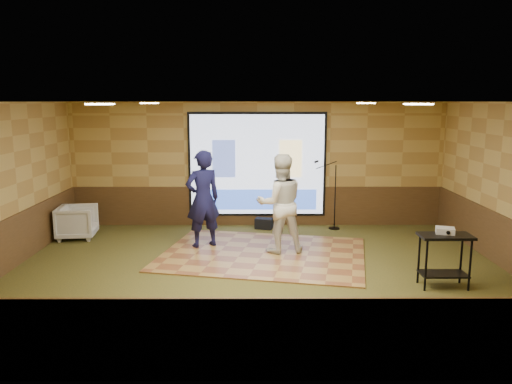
{
  "coord_description": "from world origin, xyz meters",
  "views": [
    {
      "loc": [
        -0.07,
        -8.49,
        3.01
      ],
      "look_at": [
        -0.04,
        0.88,
        1.3
      ],
      "focal_mm": 35.0,
      "sensor_mm": 36.0,
      "label": 1
    }
  ],
  "objects_px": {
    "player_right": "(280,203)",
    "banquet_chair": "(77,222)",
    "projector_screen": "(257,166)",
    "player_left": "(203,199)",
    "mic_stand": "(332,209)",
    "dance_floor": "(263,254)",
    "av_table": "(445,251)",
    "duffel_bag": "(264,223)",
    "projector": "(445,231)"
  },
  "relations": [
    {
      "from": "projector_screen",
      "to": "duffel_bag",
      "type": "height_order",
      "value": "projector_screen"
    },
    {
      "from": "player_left",
      "to": "projector",
      "type": "xyz_separation_m",
      "value": [
        4.17,
        -2.18,
        -0.1
      ]
    },
    {
      "from": "mic_stand",
      "to": "duffel_bag",
      "type": "relative_size",
      "value": 4.11
    },
    {
      "from": "dance_floor",
      "to": "av_table",
      "type": "height_order",
      "value": "av_table"
    },
    {
      "from": "player_right",
      "to": "av_table",
      "type": "height_order",
      "value": "player_right"
    },
    {
      "from": "projector",
      "to": "player_left",
      "type": "bearing_deg",
      "value": 169.53
    },
    {
      "from": "projector_screen",
      "to": "player_right",
      "type": "distance_m",
      "value": 2.35
    },
    {
      "from": "projector",
      "to": "av_table",
      "type": "bearing_deg",
      "value": -83.8
    },
    {
      "from": "player_left",
      "to": "projector",
      "type": "relative_size",
      "value": 6.88
    },
    {
      "from": "mic_stand",
      "to": "player_right",
      "type": "bearing_deg",
      "value": -126.83
    },
    {
      "from": "projector_screen",
      "to": "projector",
      "type": "distance_m",
      "value": 5.1
    },
    {
      "from": "player_right",
      "to": "mic_stand",
      "type": "distance_m",
      "value": 2.4
    },
    {
      "from": "player_right",
      "to": "av_table",
      "type": "bearing_deg",
      "value": 133.79
    },
    {
      "from": "player_left",
      "to": "mic_stand",
      "type": "relative_size",
      "value": 1.21
    },
    {
      "from": "player_right",
      "to": "banquet_chair",
      "type": "xyz_separation_m",
      "value": [
        -4.44,
        1.1,
        -0.64
      ]
    },
    {
      "from": "player_left",
      "to": "player_right",
      "type": "height_order",
      "value": "player_left"
    },
    {
      "from": "dance_floor",
      "to": "av_table",
      "type": "bearing_deg",
      "value": -31.02
    },
    {
      "from": "projector_screen",
      "to": "mic_stand",
      "type": "distance_m",
      "value": 2.07
    },
    {
      "from": "mic_stand",
      "to": "dance_floor",
      "type": "bearing_deg",
      "value": -131.31
    },
    {
      "from": "player_right",
      "to": "dance_floor",
      "type": "bearing_deg",
      "value": 9.19
    },
    {
      "from": "player_right",
      "to": "duffel_bag",
      "type": "bearing_deg",
      "value": -92.06
    },
    {
      "from": "projector",
      "to": "mic_stand",
      "type": "bearing_deg",
      "value": 125.88
    },
    {
      "from": "player_left",
      "to": "projector",
      "type": "height_order",
      "value": "player_left"
    },
    {
      "from": "projector_screen",
      "to": "banquet_chair",
      "type": "xyz_separation_m",
      "value": [
        -4.0,
        -1.16,
        -1.11
      ]
    },
    {
      "from": "projector_screen",
      "to": "player_left",
      "type": "bearing_deg",
      "value": -121.1
    },
    {
      "from": "mic_stand",
      "to": "duffel_bag",
      "type": "distance_m",
      "value": 1.67
    },
    {
      "from": "player_left",
      "to": "av_table",
      "type": "bearing_deg",
      "value": 124.94
    },
    {
      "from": "projector_screen",
      "to": "banquet_chair",
      "type": "relative_size",
      "value": 4.09
    },
    {
      "from": "player_left",
      "to": "banquet_chair",
      "type": "relative_size",
      "value": 2.47
    },
    {
      "from": "duffel_bag",
      "to": "projector",
      "type": "bearing_deg",
      "value": -52.31
    },
    {
      "from": "dance_floor",
      "to": "player_right",
      "type": "height_order",
      "value": "player_right"
    },
    {
      "from": "projector_screen",
      "to": "player_right",
      "type": "bearing_deg",
      "value": -78.92
    },
    {
      "from": "mic_stand",
      "to": "duffel_bag",
      "type": "xyz_separation_m",
      "value": [
        -1.62,
        0.02,
        -0.37
      ]
    },
    {
      "from": "player_right",
      "to": "av_table",
      "type": "xyz_separation_m",
      "value": [
        2.59,
        -1.87,
        -0.41
      ]
    },
    {
      "from": "dance_floor",
      "to": "projector",
      "type": "bearing_deg",
      "value": -29.68
    },
    {
      "from": "projector_screen",
      "to": "projector",
      "type": "relative_size",
      "value": 11.38
    },
    {
      "from": "projector_screen",
      "to": "projector",
      "type": "xyz_separation_m",
      "value": [
        3.05,
        -4.05,
        -0.54
      ]
    },
    {
      "from": "av_table",
      "to": "duffel_bag",
      "type": "distance_m",
      "value": 4.79
    },
    {
      "from": "banquet_chair",
      "to": "mic_stand",
      "type": "bearing_deg",
      "value": -88.23
    },
    {
      "from": "projector_screen",
      "to": "banquet_chair",
      "type": "bearing_deg",
      "value": -163.81
    },
    {
      "from": "projector",
      "to": "mic_stand",
      "type": "distance_m",
      "value": 3.94
    },
    {
      "from": "player_right",
      "to": "mic_stand",
      "type": "bearing_deg",
      "value": -135.31
    },
    {
      "from": "mic_stand",
      "to": "banquet_chair",
      "type": "height_order",
      "value": "mic_stand"
    },
    {
      "from": "player_right",
      "to": "projector",
      "type": "xyz_separation_m",
      "value": [
        2.6,
        -1.79,
        -0.08
      ]
    },
    {
      "from": "duffel_bag",
      "to": "player_right",
      "type": "bearing_deg",
      "value": -81.78
    },
    {
      "from": "player_right",
      "to": "av_table",
      "type": "relative_size",
      "value": 2.23
    },
    {
      "from": "projector_screen",
      "to": "duffel_bag",
      "type": "bearing_deg",
      "value": -63.29
    },
    {
      "from": "dance_floor",
      "to": "projector",
      "type": "xyz_separation_m",
      "value": [
        2.94,
        -1.67,
        0.92
      ]
    },
    {
      "from": "player_right",
      "to": "banquet_chair",
      "type": "bearing_deg",
      "value": -24.19
    },
    {
      "from": "dance_floor",
      "to": "av_table",
      "type": "relative_size",
      "value": 4.46
    }
  ]
}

